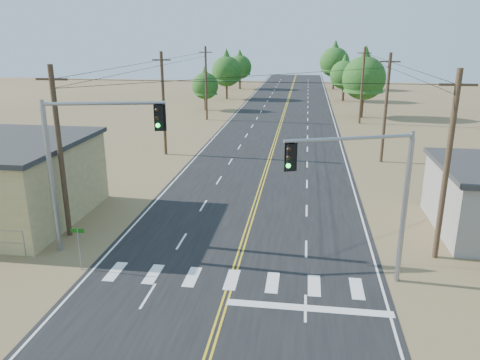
# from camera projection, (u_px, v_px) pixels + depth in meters

# --- Properties ---
(road) EXTENTS (15.00, 200.00, 0.02)m
(road) POSITION_uv_depth(u_px,v_px,m) (268.00, 163.00, 43.73)
(road) COLOR black
(road) RESTS_ON ground
(utility_pole_left_near) EXTENTS (1.80, 0.30, 10.00)m
(utility_pole_left_near) POSITION_uv_depth(u_px,v_px,m) (60.00, 152.00, 26.59)
(utility_pole_left_near) COLOR #4C3826
(utility_pole_left_near) RESTS_ON ground
(utility_pole_left_mid) EXTENTS (1.80, 0.30, 10.00)m
(utility_pole_left_mid) POSITION_uv_depth(u_px,v_px,m) (163.00, 103.00, 45.49)
(utility_pole_left_mid) COLOR #4C3826
(utility_pole_left_mid) RESTS_ON ground
(utility_pole_left_far) EXTENTS (1.80, 0.30, 10.00)m
(utility_pole_left_far) POSITION_uv_depth(u_px,v_px,m) (206.00, 83.00, 64.39)
(utility_pole_left_far) COLOR #4C3826
(utility_pole_left_far) RESTS_ON ground
(utility_pole_right_near) EXTENTS (1.80, 0.30, 10.00)m
(utility_pole_right_near) POSITION_uv_depth(u_px,v_px,m) (447.00, 166.00, 23.80)
(utility_pole_right_near) COLOR #4C3826
(utility_pole_right_near) RESTS_ON ground
(utility_pole_right_mid) EXTENTS (1.80, 0.30, 10.00)m
(utility_pole_right_mid) POSITION_uv_depth(u_px,v_px,m) (386.00, 108.00, 42.70)
(utility_pole_right_mid) COLOR #4C3826
(utility_pole_right_mid) RESTS_ON ground
(utility_pole_right_far) EXTENTS (1.80, 0.30, 10.00)m
(utility_pole_right_far) POSITION_uv_depth(u_px,v_px,m) (362.00, 85.00, 61.60)
(utility_pole_right_far) COLOR #4C3826
(utility_pole_right_far) RESTS_ON ground
(signal_mast_left) EXTENTS (6.23, 1.62, 8.38)m
(signal_mast_left) POSITION_uv_depth(u_px,v_px,m) (83.00, 152.00, 24.61)
(signal_mast_left) COLOR gray
(signal_mast_left) RESTS_ON ground
(signal_mast_right) EXTENTS (5.76, 2.34, 7.45)m
(signal_mast_right) POSITION_uv_depth(u_px,v_px,m) (372.00, 185.00, 21.05)
(signal_mast_right) COLOR gray
(signal_mast_right) RESTS_ON ground
(street_sign) EXTENTS (0.68, 0.07, 2.28)m
(street_sign) POSITION_uv_depth(u_px,v_px,m) (79.00, 242.00, 23.52)
(street_sign) COLOR gray
(street_sign) RESTS_ON ground
(tree_left_near) EXTENTS (4.13, 4.13, 6.89)m
(tree_left_near) POSITION_uv_depth(u_px,v_px,m) (205.00, 83.00, 73.01)
(tree_left_near) COLOR #3F2D1E
(tree_left_near) RESTS_ON ground
(tree_left_mid) EXTENTS (5.47, 5.47, 9.12)m
(tree_left_mid) POSITION_uv_depth(u_px,v_px,m) (226.00, 68.00, 85.34)
(tree_left_mid) COLOR #3F2D1E
(tree_left_mid) RESTS_ON ground
(tree_left_far) EXTENTS (5.11, 5.11, 8.52)m
(tree_left_far) POSITION_uv_depth(u_px,v_px,m) (240.00, 65.00, 101.35)
(tree_left_far) COLOR #3F2D1E
(tree_left_far) RESTS_ON ground
(tree_right_near) EXTENTS (6.08, 6.08, 10.14)m
(tree_right_near) POSITION_uv_depth(u_px,v_px,m) (364.00, 74.00, 65.91)
(tree_right_near) COLOR #3F2D1E
(tree_right_near) RESTS_ON ground
(tree_right_mid) EXTENTS (5.03, 5.03, 8.39)m
(tree_right_mid) POSITION_uv_depth(u_px,v_px,m) (345.00, 72.00, 82.81)
(tree_right_mid) COLOR #3F2D1E
(tree_right_mid) RESTS_ON ground
(tree_right_far) EXTENTS (6.28, 6.28, 10.47)m
(tree_right_far) POSITION_uv_depth(u_px,v_px,m) (335.00, 59.00, 100.43)
(tree_right_far) COLOR #3F2D1E
(tree_right_far) RESTS_ON ground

